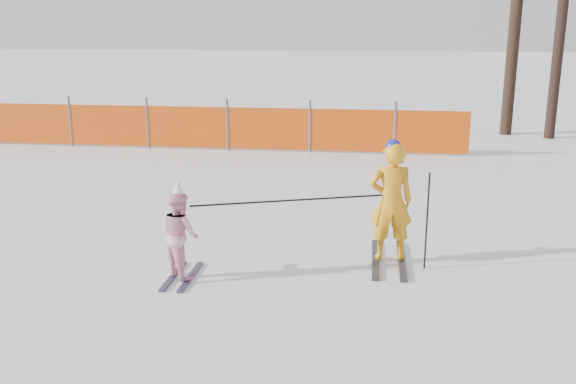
# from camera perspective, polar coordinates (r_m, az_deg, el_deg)

# --- Properties ---
(ground) EXTENTS (120.00, 120.00, 0.00)m
(ground) POSITION_cam_1_polar(r_m,az_deg,el_deg) (7.86, -0.47, -8.01)
(ground) COLOR white
(ground) RESTS_ON ground
(adult) EXTENTS (0.62, 1.42, 1.63)m
(adult) POSITION_cam_1_polar(r_m,az_deg,el_deg) (8.36, 9.14, -0.89)
(adult) COLOR black
(adult) RESTS_ON ground
(child) EXTENTS (0.65, 0.94, 1.25)m
(child) POSITION_cam_1_polar(r_m,az_deg,el_deg) (7.90, -9.58, -3.65)
(child) COLOR black
(child) RESTS_ON ground
(ski_poles) EXTENTS (2.89, 0.83, 1.26)m
(ski_poles) POSITION_cam_1_polar(r_m,az_deg,el_deg) (8.01, 4.29, -1.40)
(ski_poles) COLOR black
(ski_poles) RESTS_ON ground
(safety_fence) EXTENTS (15.74, 0.06, 1.25)m
(safety_fence) POSITION_cam_1_polar(r_m,az_deg,el_deg) (16.27, -13.07, 5.77)
(safety_fence) COLOR #595960
(safety_fence) RESTS_ON ground
(tree_trunks) EXTENTS (1.33, 0.78, 6.44)m
(tree_trunks) POSITION_cam_1_polar(r_m,az_deg,el_deg) (18.55, 20.87, 13.88)
(tree_trunks) COLOR black
(tree_trunks) RESTS_ON ground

